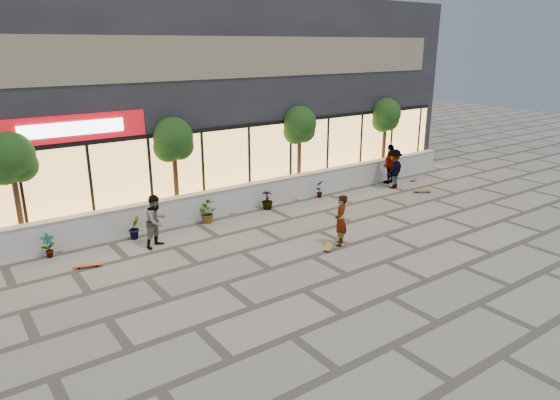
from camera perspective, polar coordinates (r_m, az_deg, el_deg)
ground at (r=16.09m, az=11.97°, el=-6.88°), size 80.00×80.00×0.00m
planter_wall at (r=20.91m, az=-2.09°, el=0.77°), size 22.00×0.42×1.04m
retail_building at (r=24.90m, az=-9.34°, el=11.98°), size 24.00×9.17×8.50m
shrub_a at (r=17.48m, az=-24.98°, el=-4.76°), size 0.43×0.29×0.81m
shrub_b at (r=18.10m, az=-16.32°, el=-3.05°), size 0.57×0.57×0.81m
shrub_c at (r=19.11m, az=-8.43°, el=-1.42°), size 0.68×0.77×0.81m
shrub_d at (r=20.46m, az=-1.46°, el=0.04°), size 0.64×0.64×0.81m
shrub_e at (r=22.08m, az=4.56°, el=1.31°), size 0.46×0.35×0.81m
tree_west at (r=17.90m, az=-28.39°, el=3.94°), size 1.60×1.50×3.92m
tree_midwest at (r=19.31m, az=-12.08°, el=6.51°), size 1.60×1.50×3.92m
tree_mideast at (r=22.34m, az=2.24°, el=8.33°), size 1.60×1.50×3.92m
tree_east at (r=26.04m, az=11.99°, el=9.27°), size 1.60×1.50×3.92m
skater_center at (r=16.80m, az=6.94°, el=-2.33°), size 0.75×0.74×1.75m
skater_left at (r=17.06m, az=-13.94°, el=-2.34°), size 1.08×0.98×1.80m
skater_right_near at (r=24.76m, az=12.49°, el=4.05°), size 1.20×0.71×1.92m
skater_right_far at (r=23.95m, az=12.91°, el=3.49°), size 1.32×0.94×1.85m
skateboard_center at (r=16.76m, az=5.59°, el=-5.22°), size 0.80×0.71×0.10m
skateboard_left at (r=16.40m, az=-21.12°, el=-6.93°), size 0.86×0.47×0.10m
skateboard_right_near at (r=23.71m, az=15.96°, el=1.01°), size 0.82×0.64×0.10m
skateboard_right_far at (r=25.75m, az=15.03°, el=2.34°), size 0.73×0.48×0.09m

